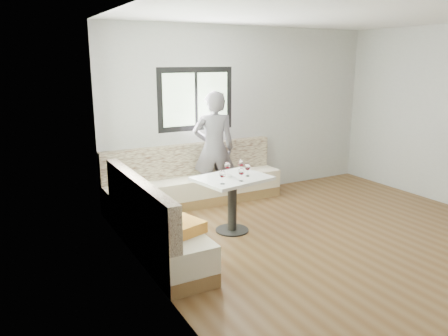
{
  "coord_description": "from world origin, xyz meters",
  "views": [
    {
      "loc": [
        -3.86,
        -3.85,
        2.26
      ],
      "look_at": [
        -1.17,
        1.07,
        0.87
      ],
      "focal_mm": 35.0,
      "sensor_mm": 36.0,
      "label": 1
    }
  ],
  "objects": [
    {
      "name": "room",
      "position": [
        -0.08,
        0.08,
        1.41
      ],
      "size": [
        5.01,
        5.01,
        2.81
      ],
      "color": "brown",
      "rests_on": "ground"
    },
    {
      "name": "banquette",
      "position": [
        -1.59,
        1.62,
        0.33
      ],
      "size": [
        2.9,
        2.8,
        0.95
      ],
      "color": "olive",
      "rests_on": "ground"
    },
    {
      "name": "table",
      "position": [
        -1.1,
        0.97,
        0.57
      ],
      "size": [
        1.03,
        0.87,
        0.76
      ],
      "rotation": [
        0.0,
        0.0,
        0.18
      ],
      "color": "black",
      "rests_on": "ground"
    },
    {
      "name": "person",
      "position": [
        -0.77,
        2.13,
        0.9
      ],
      "size": [
        0.76,
        0.62,
        1.8
      ],
      "primitive_type": "imported",
      "rotation": [
        0.0,
        0.0,
        2.82
      ],
      "color": "#5A545A",
      "rests_on": "ground"
    },
    {
      "name": "olive_ramekin",
      "position": [
        -1.16,
        0.97,
        0.78
      ],
      "size": [
        0.09,
        0.09,
        0.04
      ],
      "color": "white",
      "rests_on": "table"
    },
    {
      "name": "wine_glass_a",
      "position": [
        -1.37,
        0.74,
        0.88
      ],
      "size": [
        0.08,
        0.08,
        0.17
      ],
      "color": "white",
      "rests_on": "table"
    },
    {
      "name": "wine_glass_b",
      "position": [
        -1.1,
        0.74,
        0.88
      ],
      "size": [
        0.08,
        0.08,
        0.17
      ],
      "color": "white",
      "rests_on": "table"
    },
    {
      "name": "wine_glass_c",
      "position": [
        -0.9,
        0.91,
        0.88
      ],
      "size": [
        0.08,
        0.08,
        0.17
      ],
      "color": "white",
      "rests_on": "table"
    },
    {
      "name": "wine_glass_d",
      "position": [
        -1.1,
        1.11,
        0.88
      ],
      "size": [
        0.08,
        0.08,
        0.17
      ],
      "color": "white",
      "rests_on": "table"
    },
    {
      "name": "wine_glass_e",
      "position": [
        -0.87,
        1.14,
        0.88
      ],
      "size": [
        0.08,
        0.08,
        0.17
      ],
      "color": "white",
      "rests_on": "table"
    }
  ]
}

